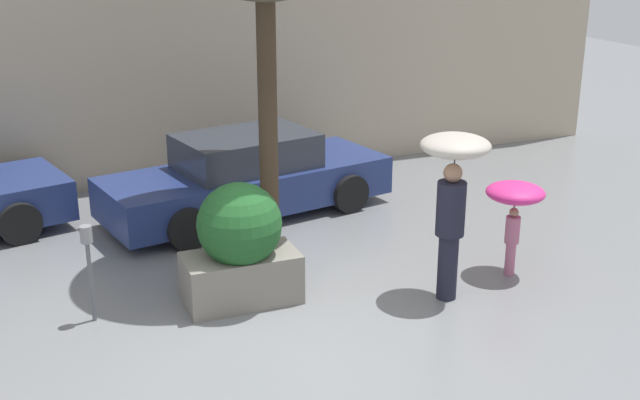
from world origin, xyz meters
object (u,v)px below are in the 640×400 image
person_child (515,199)px  parking_meter (88,253)px  parked_car_near (247,178)px  person_adult (453,181)px  planter_box (240,245)px

person_child → parking_meter: person_child is taller
person_child → parked_car_near: parked_car_near is taller
person_adult → parking_meter: size_ratio=1.74×
person_child → parking_meter: size_ratio=1.05×
parked_car_near → parking_meter: size_ratio=4.05×
person_adult → parked_car_near: person_adult is taller
planter_box → parked_car_near: (1.00, 3.00, -0.15)m
planter_box → person_adult: bearing=-17.9°
person_adult → planter_box: bearing=108.7°
planter_box → person_adult: (2.45, -0.79, 0.76)m
person_child → parking_meter: (-5.33, 0.68, -0.18)m
person_child → person_adult: bearing=138.6°
planter_box → parked_car_near: 3.17m
planter_box → parking_meter: size_ratio=1.29×
planter_box → parked_car_near: planter_box is taller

